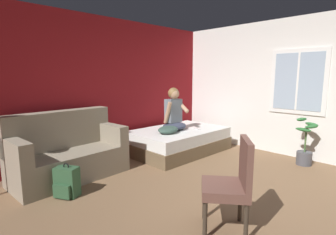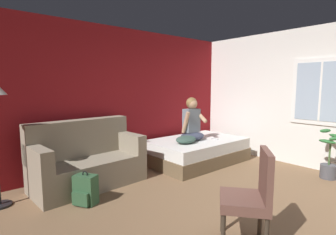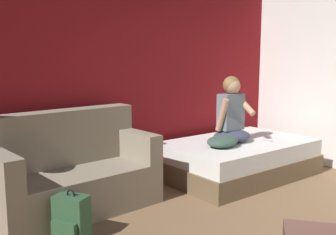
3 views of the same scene
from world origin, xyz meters
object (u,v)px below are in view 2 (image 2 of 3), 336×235
side_chair (251,194)px  cell_phone (215,139)px  backpack (85,190)px  throw_pillow (186,139)px  potted_plant (329,161)px  bed (196,151)px  couch (87,161)px  person_seated (192,123)px

side_chair → cell_phone: (2.00, 2.10, -0.05)m
backpack → cell_phone: (2.88, 0.14, 0.29)m
throw_pillow → potted_plant: bearing=-55.3°
bed → potted_plant: (1.01, -2.17, 0.07)m
throw_pillow → cell_phone: bearing=-11.6°
bed → backpack: bed is taller
side_chair → cell_phone: size_ratio=6.81×
backpack → throw_pillow: size_ratio=0.95×
side_chair → backpack: side_chair is taller
couch → cell_phone: size_ratio=12.14×
couch → potted_plant: size_ratio=2.06×
throw_pillow → cell_phone: (0.70, -0.14, -0.07)m
bed → potted_plant: 2.39m
side_chair → cell_phone: side_chair is taller
backpack → cell_phone: bearing=2.8°
bed → side_chair: size_ratio=2.08×
side_chair → couch: bearing=102.4°
couch → backpack: size_ratio=3.82×
backpack → cell_phone: size_ratio=3.18×
couch → backpack: (-0.31, -0.65, -0.20)m
throw_pillow → side_chair: bearing=-119.9°
backpack → potted_plant: 4.02m
bed → cell_phone: (0.29, -0.25, 0.25)m
cell_phone → potted_plant: (0.72, -1.92, -0.18)m
couch → potted_plant: couch is taller
person_seated → cell_phone: person_seated is taller
bed → throw_pillow: bearing=-165.4°
side_chair → person_seated: person_seated is taller
side_chair → cell_phone: bearing=46.4°
backpack → potted_plant: (3.60, -1.77, 0.11)m
throw_pillow → cell_phone: 0.72m
side_chair → throw_pillow: 2.59m
side_chair → throw_pillow: side_chair is taller
person_seated → cell_phone: (0.38, -0.30, -0.35)m
couch → throw_pillow: bearing=-11.0°
side_chair → throw_pillow: size_ratio=2.04×
person_seated → throw_pillow: size_ratio=1.82×
person_seated → potted_plant: (1.11, -2.21, -0.53)m
couch → potted_plant: 4.09m
cell_phone → throw_pillow: bearing=156.3°
cell_phone → bed: bearing=126.8°
side_chair → person_seated: 2.90m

